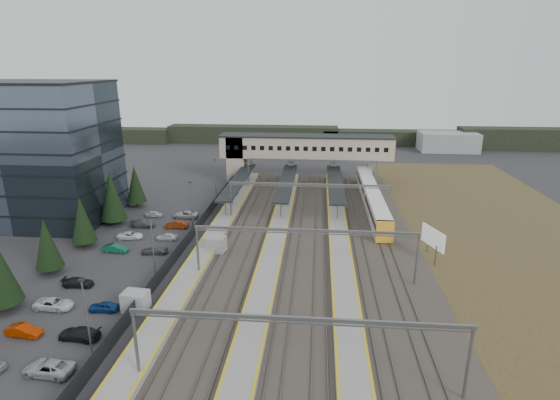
# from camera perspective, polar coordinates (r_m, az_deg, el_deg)

# --- Properties ---
(ground) EXTENTS (220.00, 220.00, 0.00)m
(ground) POSITION_cam_1_polar(r_m,az_deg,el_deg) (66.39, -7.02, -6.76)
(ground) COLOR #2B2B2D
(ground) RESTS_ON ground
(office_building) EXTENTS (24.30, 18.30, 24.30)m
(office_building) POSITION_cam_1_polar(r_m,az_deg,el_deg) (87.87, -29.34, 5.44)
(office_building) COLOR #414F60
(office_building) RESTS_ON ground
(conifer_row) EXTENTS (4.42, 49.82, 9.50)m
(conifer_row) POSITION_cam_1_polar(r_m,az_deg,el_deg) (69.28, -25.99, -3.11)
(conifer_row) COLOR black
(conifer_row) RESTS_ON ground
(car_park) EXTENTS (10.63, 44.74, 1.30)m
(car_park) POSITION_cam_1_polar(r_m,az_deg,el_deg) (64.21, -20.36, -8.05)
(car_park) COLOR #98989C
(car_park) RESTS_ON ground
(lampposts) EXTENTS (0.50, 53.25, 8.07)m
(lampposts) POSITION_cam_1_polar(r_m,az_deg,el_deg) (67.97, -13.56, -2.61)
(lampposts) COLOR slate
(lampposts) RESTS_ON ground
(fence) EXTENTS (0.08, 90.00, 2.00)m
(fence) POSITION_cam_1_polar(r_m,az_deg,el_deg) (72.02, -11.31, -4.14)
(fence) COLOR #26282B
(fence) RESTS_ON ground
(relay_cabin_near) EXTENTS (2.97, 2.30, 2.32)m
(relay_cabin_near) POSITION_cam_1_polar(r_m,az_deg,el_deg) (53.49, -18.33, -12.45)
(relay_cabin_near) COLOR #949798
(relay_cabin_near) RESTS_ON ground
(relay_cabin_far) EXTENTS (3.00, 2.63, 2.45)m
(relay_cabin_far) POSITION_cam_1_polar(r_m,az_deg,el_deg) (66.00, -8.34, -5.80)
(relay_cabin_far) COLOR #949798
(relay_cabin_far) RESTS_ON ground
(rail_corridor) EXTENTS (34.00, 90.00, 0.92)m
(rail_corridor) POSITION_cam_1_polar(r_m,az_deg,el_deg) (69.62, 1.39, -5.19)
(rail_corridor) COLOR #3A342E
(rail_corridor) RESTS_ON ground
(canopies) EXTENTS (23.10, 30.00, 3.28)m
(canopies) POSITION_cam_1_polar(r_m,az_deg,el_deg) (89.44, 0.83, 2.40)
(canopies) COLOR black
(canopies) RESTS_ON ground
(footbridge) EXTENTS (40.40, 6.40, 11.20)m
(footbridge) POSITION_cam_1_polar(r_m,az_deg,el_deg) (103.12, 1.86, 6.68)
(footbridge) COLOR tan
(footbridge) RESTS_ON ground
(gantries) EXTENTS (28.40, 62.28, 7.17)m
(gantries) POSITION_cam_1_polar(r_m,az_deg,el_deg) (65.64, 3.63, -1.32)
(gantries) COLOR slate
(gantries) RESTS_ON ground
(train) EXTENTS (2.78, 38.64, 3.50)m
(train) POSITION_cam_1_polar(r_m,az_deg,el_deg) (87.50, 11.85, 0.37)
(train) COLOR white
(train) RESTS_ON ground
(billboard) EXTENTS (2.01, 5.26, 4.62)m
(billboard) POSITION_cam_1_polar(r_m,az_deg,el_deg) (66.32, 19.33, -4.80)
(billboard) COLOR slate
(billboard) RESTS_ON ground
(scrub_east) EXTENTS (34.00, 120.00, 0.06)m
(scrub_east) POSITION_cam_1_polar(r_m,az_deg,el_deg) (76.47, 29.27, -5.62)
(scrub_east) COLOR #473C25
(scrub_east) RESTS_ON ground
(treeline_far) EXTENTS (170.00, 19.00, 7.00)m
(treeline_far) POSITION_cam_1_polar(r_m,az_deg,el_deg) (153.72, 9.00, 8.12)
(treeline_far) COLOR black
(treeline_far) RESTS_ON ground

